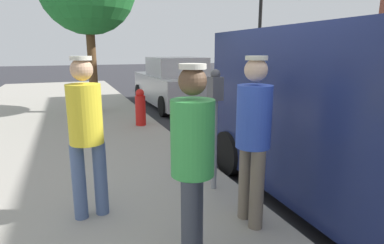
{
  "coord_description": "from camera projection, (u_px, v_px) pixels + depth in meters",
  "views": [
    {
      "loc": [
        3.01,
        3.0,
        1.9
      ],
      "look_at": [
        1.65,
        -0.47,
        1.05
      ],
      "focal_mm": 29.87,
      "sensor_mm": 36.0,
      "label": 1
    }
  ],
  "objects": [
    {
      "name": "ground_plane",
      "position": [
        321.0,
        197.0,
        4.21
      ],
      "size": [
        80.0,
        80.0,
        0.0
      ],
      "primitive_type": "plane",
      "color": "#2D2D33"
    },
    {
      "name": "pedestrian_in_blue",
      "position": [
        253.0,
        131.0,
        3.11
      ],
      "size": [
        0.34,
        0.36,
        1.69
      ],
      "color": "#726656",
      "rests_on": "sidewalk_slab"
    },
    {
      "name": "pedestrian_in_green",
      "position": [
        193.0,
        156.0,
        2.47
      ],
      "size": [
        0.34,
        0.34,
        1.65
      ],
      "color": "#383D47",
      "rests_on": "sidewalk_slab"
    },
    {
      "name": "traffic_light_corner",
      "position": [
        276.0,
        14.0,
        14.96
      ],
      "size": [
        2.48,
        0.42,
        5.2
      ],
      "color": "black",
      "rests_on": "ground"
    },
    {
      "name": "parking_meter_near",
      "position": [
        215.0,
        110.0,
        3.9
      ],
      "size": [
        0.14,
        0.18,
        1.52
      ],
      "color": "gray",
      "rests_on": "sidewalk_slab"
    },
    {
      "name": "parked_sedan_behind",
      "position": [
        175.0,
        84.0,
        10.89
      ],
      "size": [
        1.94,
        4.4,
        1.65
      ],
      "color": "#BCBCC1",
      "rests_on": "ground"
    },
    {
      "name": "fire_hydrant",
      "position": [
        140.0,
        108.0,
        7.47
      ],
      "size": [
        0.24,
        0.24,
        0.86
      ],
      "color": "red",
      "rests_on": "sidewalk_slab"
    },
    {
      "name": "pedestrian_in_yellow",
      "position": [
        86.0,
        128.0,
        3.24
      ],
      "size": [
        0.36,
        0.34,
        1.69
      ],
      "color": "#4C608C",
      "rests_on": "sidewalk_slab"
    }
  ]
}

